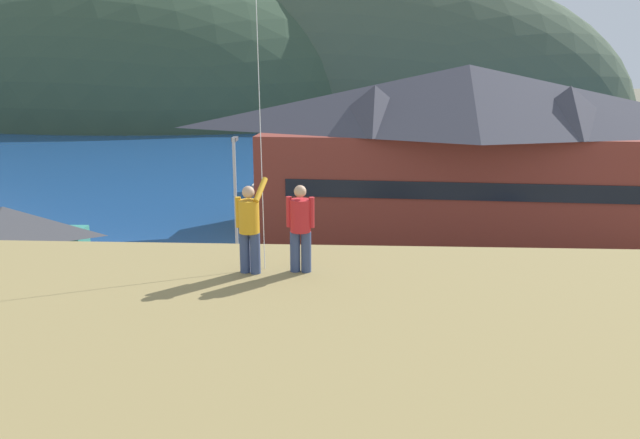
{
  "coord_description": "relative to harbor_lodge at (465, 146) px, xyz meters",
  "views": [
    {
      "loc": [
        1.26,
        -19.88,
        11.36
      ],
      "look_at": [
        -0.2,
        9.0,
        4.06
      ],
      "focal_mm": 34.38,
      "sensor_mm": 36.0,
      "label": 1
    }
  ],
  "objects": [
    {
      "name": "wharf_dock",
      "position": [
        -11.96,
        11.41,
        -5.7
      ],
      "size": [
        3.2,
        10.94,
        0.7
      ],
      "color": "#70604C",
      "rests_on": "ground"
    },
    {
      "name": "ground_plane",
      "position": [
        -8.99,
        -21.98,
        -6.05
      ],
      "size": [
        600.0,
        600.0,
        0.0
      ],
      "primitive_type": "plane",
      "color": "#66604C"
    },
    {
      "name": "moored_boat_wharfside",
      "position": [
        -15.37,
        14.06,
        -5.33
      ],
      "size": [
        2.24,
        6.78,
        2.16
      ],
      "color": "#A8A399",
      "rests_on": "ground"
    },
    {
      "name": "parked_car_lone_by_shed",
      "position": [
        -1.91,
        -20.75,
        -4.99
      ],
      "size": [
        4.23,
        2.11,
        1.82
      ],
      "color": "#9EA3A8",
      "rests_on": "parking_lot_pad"
    },
    {
      "name": "harbor_lodge",
      "position": [
        0.0,
        0.0,
        0.0
      ],
      "size": [
        29.42,
        12.5,
        11.41
      ],
      "color": "brown",
      "rests_on": "ground"
    },
    {
      "name": "person_companion",
      "position": [
        -8.7,
        -30.36,
        2.27
      ],
      "size": [
        0.55,
        0.4,
        1.74
      ],
      "color": "#384770",
      "rests_on": "grassy_hill_foreground"
    },
    {
      "name": "storage_shed_near_lot",
      "position": [
        -24.88,
        -13.22,
        -3.67
      ],
      "size": [
        7.4,
        4.92,
        4.58
      ],
      "color": "#338475",
      "rests_on": "ground"
    },
    {
      "name": "parked_car_mid_row_far",
      "position": [
        -13.78,
        -16.27,
        -4.99
      ],
      "size": [
        4.27,
        2.19,
        1.82
      ],
      "color": "slate",
      "rests_on": "parking_lot_pad"
    },
    {
      "name": "parked_car_mid_row_near",
      "position": [
        2.64,
        -14.79,
        -4.99
      ],
      "size": [
        4.35,
        2.37,
        1.82
      ],
      "color": "navy",
      "rests_on": "parking_lot_pad"
    },
    {
      "name": "far_hill_east_peak",
      "position": [
        -6.41,
        96.23,
        -6.05
      ],
      "size": [
        119.51,
        52.83,
        66.17
      ],
      "primitive_type": "ellipsoid",
      "color": "#42513D",
      "rests_on": "ground"
    },
    {
      "name": "person_kite_flyer",
      "position": [
        -9.68,
        -30.47,
        2.29
      ],
      "size": [
        0.61,
        0.61,
        1.86
      ],
      "color": "#384770",
      "rests_on": "grassy_hill_foreground"
    },
    {
      "name": "parked_car_back_row_left",
      "position": [
        -18.39,
        -16.62,
        -4.99
      ],
      "size": [
        4.34,
        2.33,
        1.82
      ],
      "color": "red",
      "rests_on": "parking_lot_pad"
    },
    {
      "name": "bay_water",
      "position": [
        -8.99,
        38.02,
        -6.04
      ],
      "size": [
        360.0,
        84.0,
        0.03
      ],
      "primitive_type": "cube",
      "color": "navy",
      "rests_on": "ground"
    },
    {
      "name": "parked_car_mid_row_center",
      "position": [
        -5.79,
        -16.46,
        -4.99
      ],
      "size": [
        4.32,
        2.3,
        1.82
      ],
      "color": "black",
      "rests_on": "parking_lot_pad"
    },
    {
      "name": "far_hill_west_ridge",
      "position": [
        -50.29,
        91.61,
        -6.05
      ],
      "size": [
        104.71,
        67.35,
        62.08
      ],
      "primitive_type": "ellipsoid",
      "color": "#334733",
      "rests_on": "ground"
    },
    {
      "name": "parking_light_pole",
      "position": [
        -13.6,
        -11.43,
        -1.53
      ],
      "size": [
        0.24,
        0.78,
        7.74
      ],
      "color": "#ADADB2",
      "rests_on": "parking_lot_pad"
    },
    {
      "name": "parking_lot_pad",
      "position": [
        -8.99,
        -16.98,
        -6.0
      ],
      "size": [
        40.0,
        20.0,
        0.1
      ],
      "primitive_type": "cube",
      "color": "gray",
      "rests_on": "ground"
    }
  ]
}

